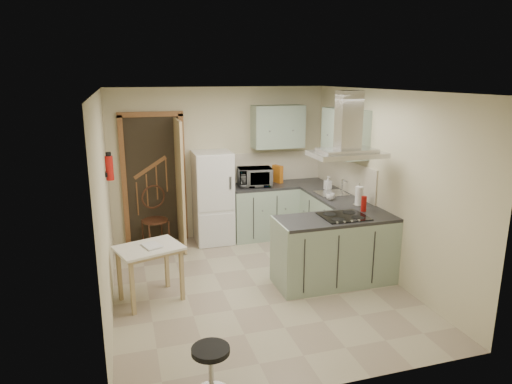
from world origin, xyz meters
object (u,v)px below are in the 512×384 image
object	(u,v)px
drop_leaf_table	(151,274)
stool	(211,370)
extractor_hood	(347,154)
bentwood_chair	(155,220)
microwave	(255,177)
peninsula	(335,250)
fridge	(213,198)

from	to	relation	value
drop_leaf_table	stool	world-z (taller)	drop_leaf_table
extractor_hood	drop_leaf_table	bearing A→B (deg)	175.69
drop_leaf_table	bentwood_chair	xyz separation A→B (m)	(0.20, 1.78, 0.10)
stool	microwave	world-z (taller)	microwave
peninsula	stool	xyz separation A→B (m)	(-2.00, -1.70, -0.23)
extractor_hood	fridge	bearing A→B (deg)	123.79
bentwood_chair	stool	size ratio (longest dim) A/B	2.02
fridge	extractor_hood	bearing A→B (deg)	-56.21
bentwood_chair	fridge	bearing A→B (deg)	-15.13
fridge	microwave	distance (m)	0.77
peninsula	extractor_hood	xyz separation A→B (m)	(0.10, 0.00, 1.27)
drop_leaf_table	stool	bearing A→B (deg)	-97.56
peninsula	drop_leaf_table	world-z (taller)	peninsula
drop_leaf_table	extractor_hood	bearing A→B (deg)	-22.88
extractor_hood	microwave	xyz separation A→B (m)	(-0.62, 1.96, -0.67)
peninsula	extractor_hood	world-z (taller)	extractor_hood
peninsula	stool	bearing A→B (deg)	-139.64
fridge	stool	distance (m)	3.80
microwave	fridge	bearing A→B (deg)	-174.01
stool	bentwood_chair	bearing A→B (deg)	92.55
stool	microwave	distance (m)	4.04
fridge	microwave	bearing A→B (deg)	-1.28
fridge	stool	size ratio (longest dim) A/B	3.37
fridge	peninsula	bearing A→B (deg)	-58.26
extractor_hood	bentwood_chair	xyz separation A→B (m)	(-2.26, 1.97, -1.27)
extractor_hood	bentwood_chair	world-z (taller)	extractor_hood
fridge	bentwood_chair	world-z (taller)	fridge
fridge	extractor_hood	world-z (taller)	extractor_hood
peninsula	bentwood_chair	size ratio (longest dim) A/B	1.72
drop_leaf_table	bentwood_chair	world-z (taller)	bentwood_chair
bentwood_chair	microwave	distance (m)	1.75
fridge	microwave	world-z (taller)	fridge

